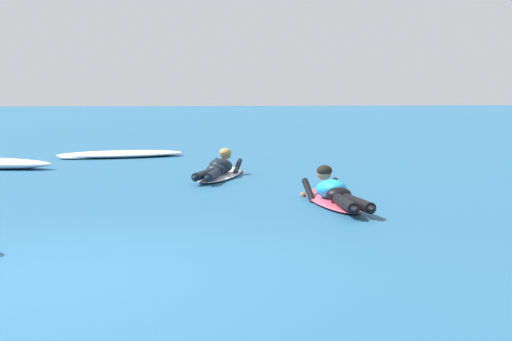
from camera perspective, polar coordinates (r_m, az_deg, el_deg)
name	(u,v)px	position (r m, az deg, el deg)	size (l,w,h in m)	color
ground_plane	(116,164)	(16.79, -10.00, 0.43)	(120.00, 120.00, 0.00)	#235B84
surfer_near	(334,195)	(10.74, 5.63, -1.75)	(0.60, 2.64, 0.54)	#E54C66
surfer_far	(219,170)	(14.01, -2.67, 0.00)	(1.28, 2.64, 0.54)	silver
whitewater_mid_left	(121,154)	(18.56, -9.68, 1.16)	(3.05, 1.62, 0.15)	white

